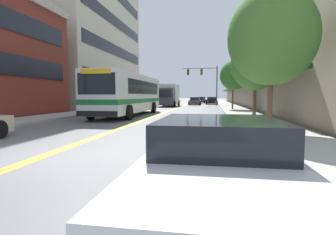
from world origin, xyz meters
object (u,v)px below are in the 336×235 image
at_px(street_tree_right_near, 272,37).
at_px(street_tree_right_far, 233,76).
at_px(car_silver_parked_left_mid, 137,104).
at_px(car_black_parked_right_mid, 212,101).
at_px(box_truck, 169,95).
at_px(car_dark_grey_moving_second, 195,101).
at_px(car_charcoal_moving_lead, 200,100).
at_px(city_bus, 129,93).
at_px(traffic_signal_mast, 205,78).
at_px(street_tree_right_mid, 255,63).
at_px(car_white_parked_right_foreground, 219,167).
at_px(car_slate_blue_moving_third, 202,100).

distance_m(street_tree_right_near, street_tree_right_far, 17.87).
relative_size(car_silver_parked_left_mid, car_black_parked_right_mid, 1.03).
bearing_deg(box_truck, car_dark_grey_moving_second, 61.78).
bearing_deg(street_tree_right_near, car_black_parked_right_mid, 93.22).
height_order(car_charcoal_moving_lead, street_tree_right_far, street_tree_right_far).
distance_m(city_bus, street_tree_right_near, 13.09).
height_order(traffic_signal_mast, street_tree_right_mid, traffic_signal_mast).
relative_size(car_white_parked_right_foreground, car_dark_grey_moving_second, 0.93).
xyz_separation_m(city_bus, car_charcoal_moving_lead, (4.19, 36.17, -1.18)).
bearing_deg(street_tree_right_far, car_black_parked_right_mid, 95.97).
relative_size(car_white_parked_right_foreground, car_black_parked_right_mid, 0.97).
relative_size(car_slate_blue_moving_third, traffic_signal_mast, 0.75).
relative_size(car_charcoal_moving_lead, car_dark_grey_moving_second, 0.94).
height_order(car_charcoal_moving_lead, street_tree_right_near, street_tree_right_near).
relative_size(city_bus, box_truck, 1.70).
distance_m(car_slate_blue_moving_third, box_truck, 26.77).
bearing_deg(city_bus, car_silver_parked_left_mid, 102.51).
bearing_deg(street_tree_right_near, traffic_signal_mast, 95.90).
bearing_deg(city_bus, box_truck, 89.31).
bearing_deg(street_tree_right_near, city_bus, 133.02).
bearing_deg(city_bus, street_tree_right_near, -46.98).
bearing_deg(car_slate_blue_moving_third, box_truck, -98.77).
height_order(city_bus, traffic_signal_mast, traffic_signal_mast).
xyz_separation_m(car_silver_parked_left_mid, street_tree_right_far, (11.03, -1.59, 3.13)).
relative_size(box_truck, street_tree_right_far, 1.39).
bearing_deg(box_truck, car_black_parked_right_mid, 57.97).
xyz_separation_m(car_white_parked_right_foreground, car_slate_blue_moving_third, (-2.33, 61.82, 0.02)).
relative_size(car_silver_parked_left_mid, car_slate_blue_moving_third, 1.03).
distance_m(city_bus, car_dark_grey_moving_second, 25.58).
height_order(car_white_parked_right_foreground, car_dark_grey_moving_second, car_dark_grey_moving_second).
relative_size(car_black_parked_right_mid, street_tree_right_far, 0.92).
height_order(car_charcoal_moving_lead, car_slate_blue_moving_third, car_slate_blue_moving_third).
xyz_separation_m(city_bus, street_tree_right_far, (8.81, 8.42, 1.92)).
distance_m(car_dark_grey_moving_second, street_tree_right_mid, 27.32).
xyz_separation_m(car_silver_parked_left_mid, car_white_parked_right_foreground, (8.85, -26.73, 0.00)).
relative_size(car_dark_grey_moving_second, car_slate_blue_moving_third, 1.05).
relative_size(street_tree_right_mid, street_tree_right_far, 1.09).
relative_size(car_charcoal_moving_lead, street_tree_right_near, 0.83).
height_order(city_bus, box_truck, box_truck).
bearing_deg(car_charcoal_moving_lead, city_bus, -96.61).
bearing_deg(street_tree_right_near, car_charcoal_moving_lead, 95.80).
bearing_deg(car_slate_blue_moving_third, street_tree_right_near, -85.27).
relative_size(car_white_parked_right_foreground, box_truck, 0.65).
distance_m(car_white_parked_right_foreground, traffic_signal_mast, 39.13).
bearing_deg(street_tree_right_far, car_dark_grey_moving_second, 106.63).
distance_m(city_bus, box_truck, 18.67).
bearing_deg(car_dark_grey_moving_second, car_charcoal_moving_lead, 87.81).
bearing_deg(car_silver_parked_left_mid, street_tree_right_far, -8.19).
distance_m(city_bus, traffic_signal_mast, 23.04).
bearing_deg(traffic_signal_mast, car_white_parked_right_foreground, -88.41).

